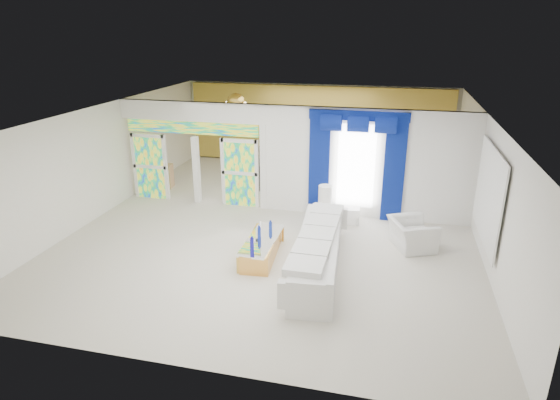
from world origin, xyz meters
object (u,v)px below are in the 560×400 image
(white_sofa, at_px, (318,253))
(armchair, at_px, (412,234))
(coffee_table, at_px, (262,248))
(console_table, at_px, (336,214))
(grand_piano, at_px, (264,164))

(white_sofa, height_order, armchair, white_sofa)
(coffee_table, height_order, console_table, console_table)
(white_sofa, distance_m, armchair, 2.55)
(coffee_table, bearing_deg, console_table, 60.70)
(white_sofa, bearing_deg, armchair, 34.07)
(grand_piano, bearing_deg, coffee_table, -90.22)
(console_table, height_order, armchair, armchair)
(armchair, bearing_deg, coffee_table, 88.09)
(white_sofa, xyz_separation_m, console_table, (0.03, 2.76, -0.17))
(console_table, xyz_separation_m, armchair, (1.97, -1.17, 0.13))
(white_sofa, height_order, console_table, white_sofa)
(grand_piano, bearing_deg, white_sofa, -80.20)
(white_sofa, bearing_deg, grand_piano, 110.42)
(console_table, relative_size, armchair, 1.19)
(coffee_table, xyz_separation_m, grand_piano, (-1.62, 6.09, 0.22))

